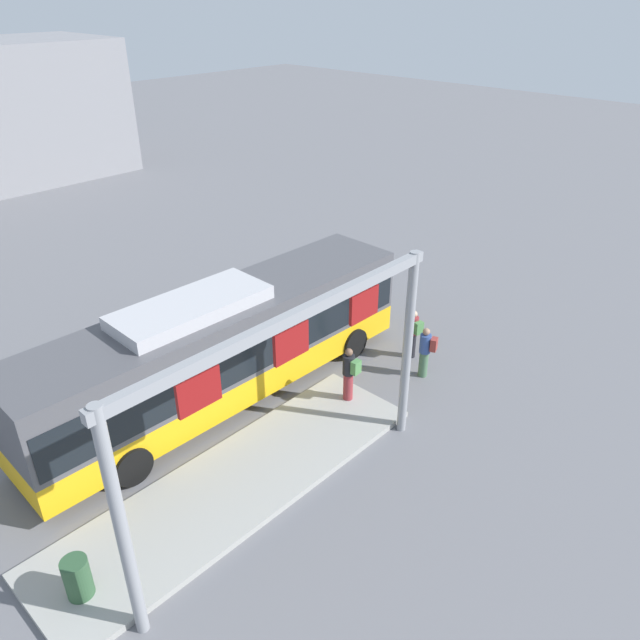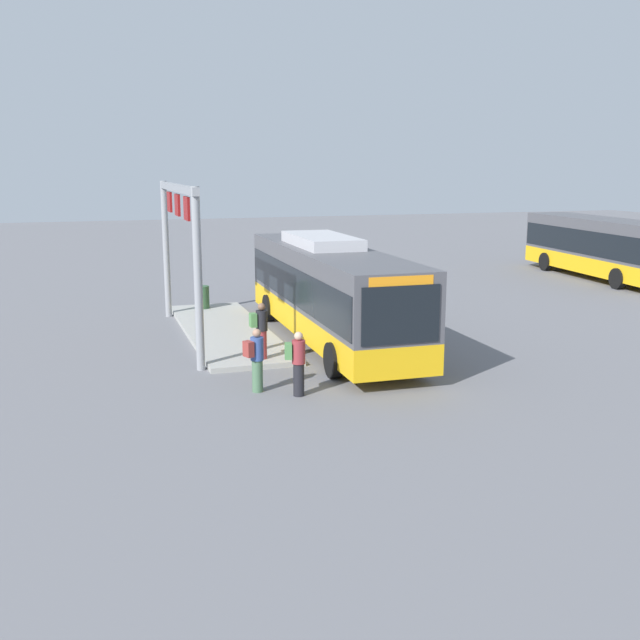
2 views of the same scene
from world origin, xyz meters
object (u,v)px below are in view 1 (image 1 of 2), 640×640
bus_main (223,343)px  person_waiting_near (426,351)px  trash_bin (77,578)px  person_waiting_mid (349,373)px  person_boarding (413,333)px

bus_main → person_waiting_near: (4.82, -3.60, -0.92)m
bus_main → trash_bin: (-6.28, -3.23, -1.20)m
person_waiting_near → person_waiting_mid: (-2.66, 0.76, 0.16)m
person_waiting_near → person_waiting_mid: size_ratio=1.00×
person_waiting_mid → person_boarding: bearing=-89.1°
bus_main → person_waiting_near: size_ratio=7.23×
person_boarding → person_waiting_mid: bearing=106.1°
person_waiting_near → person_waiting_mid: person_waiting_mid is taller
bus_main → person_boarding: (5.46, -2.68, -0.92)m
bus_main → person_waiting_mid: (2.16, -2.84, -0.76)m
bus_main → person_waiting_mid: size_ratio=7.23×
person_boarding → person_waiting_near: size_ratio=1.00×
person_boarding → bus_main: bearing=77.1°
bus_main → person_waiting_near: 6.08m
bus_main → person_boarding: size_ratio=7.23×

